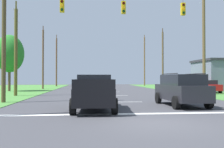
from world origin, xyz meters
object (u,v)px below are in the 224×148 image
Objects in this scene: suv_black at (181,89)px; utility_pole_far_right at (163,59)px; distant_car_oncoming at (207,86)px; utility_pole_far_left at (16,50)px; overhead_signal_span at (124,40)px; utility_pole_mid_right at (204,45)px; utility_pole_distant_left at (56,62)px; distant_car_crossing_white at (174,85)px; pickup_truck at (94,92)px; tree_roadside_right at (10,54)px; utility_pole_near_left at (144,60)px; utility_pole_distant_right at (43,57)px.

utility_pole_far_right is (6.39, 24.90, 3.84)m from suv_black.
utility_pole_far_left is at bearing -170.79° from distant_car_oncoming.
utility_pole_far_right is (-1.93, 11.65, 4.11)m from distant_car_oncoming.
overhead_signal_span is 11.89m from utility_pole_far_left.
utility_pole_mid_right is 34.57m from utility_pole_distant_left.
distant_car_crossing_white is 0.46× the size of utility_pole_far_left.
utility_pole_mid_right is 0.96× the size of utility_pole_distant_left.
pickup_truck is 20.09m from distant_car_oncoming.
suv_black is at bearing -48.49° from tree_roadside_right.
utility_pole_mid_right is 0.93× the size of utility_pole_near_left.
suv_black is at bearing -122.14° from distant_car_oncoming.
distant_car_crossing_white is at bearing -1.98° from tree_roadside_right.
utility_pole_far_left is (-21.34, -3.46, 3.76)m from distant_car_oncoming.
utility_pole_distant_right reaches higher than suv_black.
utility_pole_mid_right reaches higher than utility_pole_far_right.
utility_pole_far_right is at bearing -90.26° from utility_pole_near_left.
utility_pole_far_left reaches higher than pickup_truck.
utility_pole_far_left is (-19.47, -29.01, -1.22)m from utility_pole_near_left.
pickup_truck is 0.58× the size of utility_pole_far_left.
overhead_signal_span is 6.18m from pickup_truck.
overhead_signal_span reaches higher than tree_roadside_right.
distant_car_crossing_white is at bearing -95.02° from utility_pole_far_right.
distant_car_crossing_white is 21.69m from utility_pole_near_left.
pickup_truck is 0.73× the size of tree_roadside_right.
utility_pole_mid_right is at bearing 42.65° from pickup_truck.
utility_pole_near_left reaches higher than suv_black.
utility_pole_far_right is at bearing 37.90° from utility_pole_far_left.
utility_pole_far_right is at bearing 99.42° from distant_car_oncoming.
utility_pole_distant_left is (-19.23, 13.42, 0.41)m from utility_pole_far_right.
utility_pole_far_left is at bearing 145.78° from overhead_signal_span.
overhead_signal_span reaches higher than pickup_truck.
utility_pole_distant_right is at bearing -144.34° from utility_pole_near_left.
distant_car_crossing_white is (5.76, 17.70, -0.27)m from suv_black.
suv_black is at bearing -122.84° from utility_pole_mid_right.
utility_pole_distant_right is (-18.92, 7.03, 4.25)m from distant_car_crossing_white.
utility_pole_near_left reaches higher than utility_pole_distant_right.
utility_pole_distant_right is 0.91× the size of utility_pole_distant_left.
suv_black is 15.65m from distant_car_oncoming.
utility_pole_far_right is at bearing 66.27° from overhead_signal_span.
distant_car_oncoming is 24.73m from utility_pole_distant_right.
utility_pole_mid_right is at bearing -88.08° from distant_car_crossing_white.
utility_pole_distant_right reaches higher than distant_car_crossing_white.
utility_pole_far_left is at bearing -123.87° from utility_pole_near_left.
utility_pole_far_right reaches higher than distant_car_crossing_white.
utility_pole_distant_right reaches higher than distant_car_oncoming.
utility_pole_distant_right is at bearing 159.63° from distant_car_crossing_white.
utility_pole_distant_left is (-18.88, 28.96, 0.13)m from utility_pole_mid_right.
utility_pole_mid_right reaches higher than suv_black.
utility_pole_far_right reaches higher than utility_pole_distant_right.
overhead_signal_span is at bearing -74.67° from utility_pole_distant_left.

